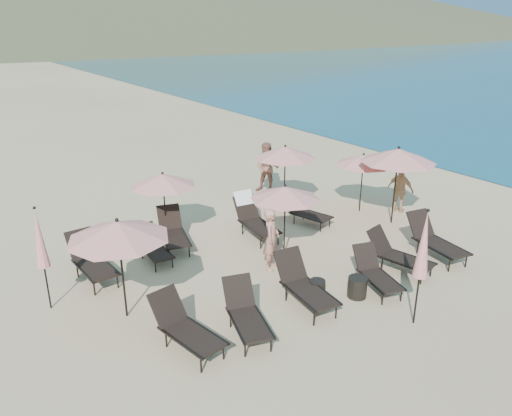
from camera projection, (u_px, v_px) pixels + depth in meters
ground at (366, 287)px, 11.96m from camera, size 800.00×800.00×0.00m
lounger_0 at (185, 327)px, 9.62m from camera, size 0.96×1.82×0.99m
lounger_1 at (246, 313)px, 10.10m from camera, size 1.07×1.77×0.95m
lounger_2 at (304, 284)px, 11.11m from camera, size 0.89×1.88×1.04m
lounger_3 at (376, 272)px, 11.78m from camera, size 0.99×1.65×0.89m
lounger_4 at (398, 254)px, 12.61m from camera, size 1.00×1.80×0.98m
lounger_5 at (435, 239)px, 13.35m from camera, size 1.00×1.94×1.06m
lounger_6 at (91, 260)px, 12.21m from camera, size 0.79×1.85×1.04m
lounger_7 at (153, 246)px, 13.16m from camera, size 0.60×1.49×0.85m
lounger_8 at (173, 231)px, 13.92m from camera, size 1.10×1.85×1.00m
lounger_9 at (253, 217)px, 14.66m from camera, size 0.88×1.93×1.17m
lounger_10 at (305, 211)px, 15.50m from camera, size 0.99×1.69×0.91m
umbrella_open_0 at (118, 230)px, 10.09m from camera, size 2.12×2.12×2.28m
umbrella_open_1 at (285, 193)px, 12.95m from camera, size 1.88×1.88×2.02m
umbrella_open_2 at (398, 155)px, 14.95m from camera, size 2.29×2.29×2.46m
umbrella_open_3 at (163, 180)px, 13.92m from camera, size 1.89×1.89×2.04m
umbrella_open_4 at (285, 152)px, 16.16m from camera, size 2.06×2.06×2.22m
umbrella_open_5 at (363, 160)px, 16.03m from camera, size 1.85×1.85×1.99m
umbrella_closed_0 at (423, 246)px, 9.91m from camera, size 0.30×0.30×2.59m
umbrella_closed_1 at (39, 239)px, 10.49m from camera, size 0.28×0.28×2.42m
side_table_0 at (317, 289)px, 11.43m from camera, size 0.37×0.37×0.44m
side_table_1 at (357, 287)px, 11.46m from camera, size 0.45×0.45×0.49m
beachgoer_a at (271, 239)px, 12.57m from camera, size 0.70×0.68×1.63m
beachgoer_b at (267, 168)px, 18.18m from camera, size 1.11×1.14×1.85m
beachgoer_c at (401, 189)px, 16.33m from camera, size 0.54×0.97×1.56m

